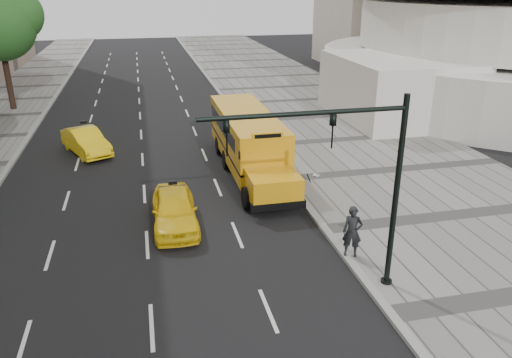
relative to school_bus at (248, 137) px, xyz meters
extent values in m
plane|color=black|center=(-4.50, -2.20, -1.76)|extent=(140.00, 140.00, 0.00)
cube|color=gray|center=(7.50, -2.20, -1.69)|extent=(12.00, 140.00, 0.15)
cube|color=gray|center=(1.50, -2.20, -1.69)|extent=(0.30, 140.00, 0.15)
cube|color=white|center=(12.50, 7.80, 0.44)|extent=(8.00, 10.00, 4.40)
cylinder|color=black|center=(-15.00, 16.61, 1.10)|extent=(0.44, 0.44, 5.73)
sphere|color=#1F501A|center=(-13.66, 16.91, 5.29)|extent=(3.74, 3.74, 3.74)
cube|color=orange|center=(0.00, 0.31, 0.01)|extent=(2.50, 9.00, 2.45)
cube|color=orange|center=(0.00, -5.19, -0.66)|extent=(2.20, 2.00, 1.10)
cube|color=black|center=(0.00, -6.07, -1.21)|extent=(2.38, 0.25, 0.35)
cube|color=black|center=(0.00, 0.31, -0.51)|extent=(2.52, 9.00, 0.12)
cube|color=black|center=(0.00, -4.13, 0.49)|extent=(2.05, 0.10, 0.90)
cube|color=black|center=(0.00, 0.81, 0.49)|extent=(2.52, 7.50, 0.70)
cube|color=orange|center=(0.00, -4.14, 1.29)|extent=(1.40, 0.12, 0.28)
ellipsoid|color=silver|center=(1.52, -6.59, 0.14)|extent=(0.32, 0.32, 0.14)
cylinder|color=black|center=(1.28, -6.37, -0.06)|extent=(0.36, 0.47, 0.58)
cylinder|color=black|center=(-1.13, -4.89, -1.26)|extent=(0.30, 1.00, 1.00)
cylinder|color=black|center=(1.13, -4.89, -1.26)|extent=(0.30, 1.00, 1.00)
cylinder|color=black|center=(-1.13, 0.31, -1.26)|extent=(0.30, 1.00, 1.00)
cylinder|color=black|center=(1.13, 0.31, -1.26)|extent=(0.30, 1.00, 1.00)
cylinder|color=black|center=(-1.13, 2.81, -1.26)|extent=(0.30, 1.00, 1.00)
cylinder|color=black|center=(1.13, 2.81, -1.26)|extent=(0.30, 1.00, 1.00)
imported|color=yellow|center=(-4.32, -5.91, -1.02)|extent=(1.84, 4.43, 1.50)
imported|color=yellow|center=(-8.60, 4.57, -1.04)|extent=(3.24, 4.66, 1.46)
imported|color=black|center=(1.65, -9.92, -0.66)|extent=(0.82, 0.70, 1.90)
cylinder|color=black|center=(2.10, -11.81, 1.44)|extent=(0.18, 0.18, 6.40)
cylinder|color=black|center=(2.10, -11.81, -1.64)|extent=(0.36, 0.36, 0.25)
cylinder|color=black|center=(-0.90, -11.81, 4.24)|extent=(6.00, 0.14, 0.14)
imported|color=black|center=(-0.10, -11.81, 3.69)|extent=(0.16, 0.20, 1.00)
imported|color=black|center=(-3.10, -11.81, 3.69)|extent=(0.16, 0.20, 1.00)
camera|label=1|loc=(-5.20, -24.45, 7.61)|focal=35.00mm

